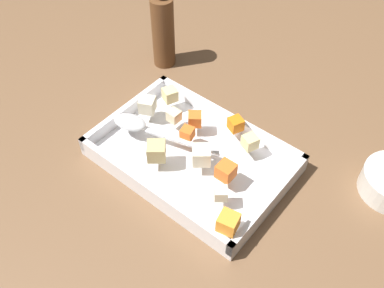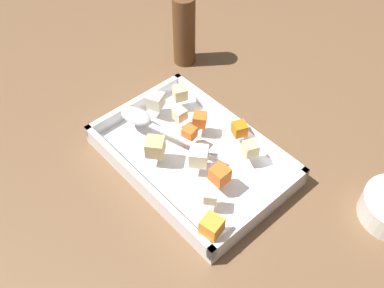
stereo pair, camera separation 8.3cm
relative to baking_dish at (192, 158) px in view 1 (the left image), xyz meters
name	(u,v)px [view 1 (the left image)]	position (x,y,z in m)	size (l,w,h in m)	color
ground_plane	(190,168)	(-0.01, 0.01, -0.01)	(4.00, 4.00, 0.00)	brown
baking_dish	(192,158)	(0.00, 0.00, 0.00)	(0.37, 0.25, 0.04)	silver
carrot_chunk_under_handle	(236,124)	(-0.04, -0.09, 0.04)	(0.03, 0.03, 0.03)	orange
carrot_chunk_far_left	(227,169)	(-0.09, 0.01, 0.05)	(0.03, 0.03, 0.03)	orange
carrot_chunk_mid_left	(187,133)	(0.02, -0.01, 0.04)	(0.02, 0.02, 0.02)	orange
carrot_chunk_corner_sw	(195,119)	(0.04, -0.05, 0.04)	(0.03, 0.03, 0.03)	orange
carrot_chunk_near_left	(228,222)	(-0.16, 0.10, 0.05)	(0.03, 0.03, 0.03)	orange
potato_chunk_heap_top	(202,154)	(-0.03, 0.01, 0.05)	(0.03, 0.03, 0.03)	beige
potato_chunk_far_right	(170,95)	(0.12, -0.08, 0.05)	(0.03, 0.03, 0.03)	#E0CC89
potato_chunk_corner_nw	(156,151)	(0.04, 0.06, 0.05)	(0.03, 0.03, 0.03)	tan
potato_chunk_near_right	(174,116)	(0.08, -0.03, 0.04)	(0.02, 0.02, 0.02)	beige
potato_chunk_heap_side	(250,142)	(-0.08, -0.07, 0.04)	(0.03, 0.03, 0.03)	#E0CC89
parsnip_chunk_rim_edge	(147,105)	(0.14, -0.02, 0.05)	(0.03, 0.03, 0.03)	beige
parsnip_chunk_near_spoon	(221,193)	(-0.11, 0.06, 0.04)	(0.02, 0.02, 0.02)	beige
serving_spoon	(136,124)	(0.12, 0.03, 0.04)	(0.23, 0.09, 0.02)	silver
pepper_mill	(163,32)	(0.26, -0.20, 0.08)	(0.05, 0.05, 0.20)	brown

